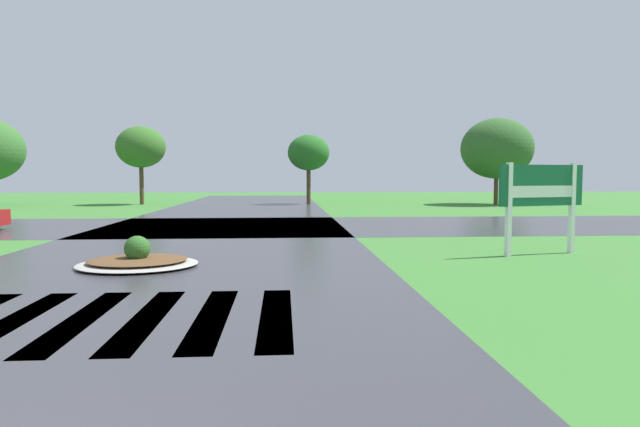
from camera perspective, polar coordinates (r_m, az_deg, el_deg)
name	(u,v)px	position (r m, az deg, el deg)	size (l,w,h in m)	color
asphalt_roadway	(182,261)	(13.13, -14.21, -4.86)	(9.29, 80.00, 0.01)	#35353A
asphalt_cross_road	(223,226)	(21.69, -10.08, -1.31)	(90.00, 8.37, 0.01)	#35353A
crosswalk_stripes	(115,318)	(8.31, -20.56, -10.19)	(4.95, 3.45, 0.01)	white
estate_billboard	(542,191)	(14.77, 22.06, 2.17)	(2.44, 0.74, 2.31)	white
median_island	(138,261)	(12.68, -18.46, -4.67)	(2.61, 2.32, 0.68)	#9E9B93
background_treeline	(237,149)	(36.73, -8.64, 6.63)	(38.19, 5.56, 5.79)	#4C3823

